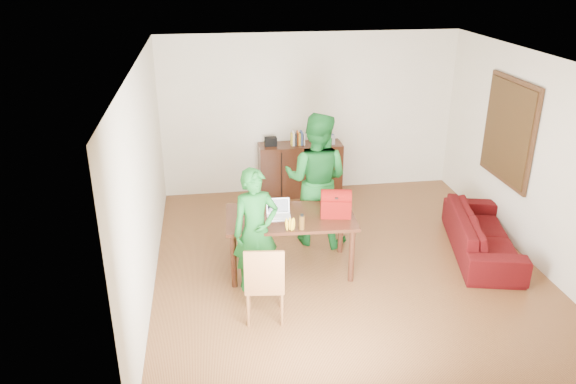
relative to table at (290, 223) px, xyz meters
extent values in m
cube|color=#452111|center=(0.74, -0.04, -0.72)|extent=(5.00, 5.50, 0.10)
cube|color=white|center=(0.74, -0.04, 2.08)|extent=(5.00, 5.50, 0.10)
cube|color=beige|center=(0.74, 2.76, 0.68)|extent=(5.00, 0.10, 2.70)
cube|color=beige|center=(0.74, -2.84, 0.68)|extent=(5.00, 0.10, 2.70)
cube|color=beige|center=(-1.81, -0.04, 0.68)|extent=(0.10, 5.50, 2.70)
cube|color=beige|center=(3.29, -0.04, 0.68)|extent=(0.10, 5.50, 2.70)
cube|color=#3F2614|center=(3.20, 0.66, 0.88)|extent=(0.04, 1.28, 1.48)
cube|color=#492F16|center=(3.17, 0.66, 0.88)|extent=(0.01, 1.18, 1.36)
cube|color=black|center=(0.54, 2.47, -0.22)|extent=(1.40, 0.45, 0.90)
cube|color=black|center=(0.04, 2.47, 0.30)|extent=(0.20, 0.14, 0.14)
cube|color=#A3A1AB|center=(0.99, 2.47, 0.30)|extent=(0.24, 0.22, 0.14)
ellipsoid|color=#174196|center=(0.99, 2.47, 0.41)|extent=(0.14, 0.14, 0.07)
cube|color=black|center=(0.00, 0.00, 0.08)|extent=(1.68, 1.00, 0.04)
cylinder|color=black|center=(-0.76, -0.34, -0.31)|extent=(0.07, 0.07, 0.72)
cylinder|color=black|center=(0.71, -0.42, -0.31)|extent=(0.07, 0.07, 0.72)
cylinder|color=black|center=(-0.71, 0.42, -0.31)|extent=(0.07, 0.07, 0.72)
cylinder|color=black|center=(0.76, 0.34, -0.31)|extent=(0.07, 0.07, 0.72)
cube|color=brown|center=(-0.44, -1.03, -0.22)|extent=(0.48, 0.46, 0.05)
cube|color=brown|center=(-0.47, -1.22, 0.04)|extent=(0.43, 0.08, 0.49)
imported|color=#13581B|center=(-0.48, -0.38, 0.11)|extent=(0.63, 0.48, 1.56)
imported|color=#13591E|center=(0.47, 0.73, 0.28)|extent=(1.14, 1.04, 1.90)
cube|color=white|center=(-0.15, -0.03, 0.10)|extent=(0.30, 0.22, 0.02)
cube|color=black|center=(-0.15, -0.03, 0.21)|extent=(0.30, 0.09, 0.19)
cylinder|color=#533413|center=(0.08, -0.39, 0.20)|extent=(0.08, 0.08, 0.20)
cube|color=#670B06|center=(0.57, -0.08, 0.24)|extent=(0.41, 0.28, 0.28)
imported|color=#400809|center=(2.69, 0.05, -0.38)|extent=(1.20, 2.07, 0.57)
camera|label=1|loc=(-0.97, -6.38, 3.16)|focal=35.00mm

